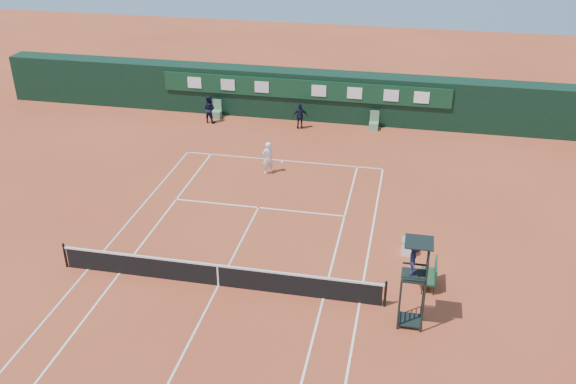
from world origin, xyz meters
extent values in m
plane|color=#B64B2B|center=(0.00, 0.00, 0.00)|extent=(90.00, 90.00, 0.00)
cube|color=silver|center=(0.00, 11.88, 0.01)|extent=(11.05, 0.08, 0.01)
cube|color=white|center=(5.49, 0.00, 0.01)|extent=(0.08, 23.85, 0.01)
cube|color=silver|center=(-5.49, 0.00, 0.01)|extent=(0.08, 23.85, 0.01)
cube|color=white|center=(4.12, 0.00, 0.01)|extent=(0.08, 23.85, 0.01)
cube|color=white|center=(-4.12, 0.00, 0.01)|extent=(0.08, 23.85, 0.01)
cube|color=white|center=(0.00, 6.40, 0.01)|extent=(8.31, 0.08, 0.01)
cube|color=silver|center=(0.00, 0.00, 0.01)|extent=(0.08, 12.88, 0.01)
cube|color=white|center=(0.00, 11.73, 0.01)|extent=(0.08, 0.30, 0.01)
cube|color=black|center=(0.00, 0.00, 0.45)|extent=(12.60, 0.04, 0.90)
cube|color=white|center=(0.00, 0.00, 0.93)|extent=(12.80, 0.06, 0.08)
cube|color=white|center=(0.00, 0.00, 0.46)|extent=(0.06, 0.05, 0.92)
cylinder|color=black|center=(6.40, 0.00, 0.55)|extent=(0.10, 0.10, 1.10)
cylinder|color=black|center=(-6.40, 0.00, 0.55)|extent=(0.10, 0.10, 1.10)
cube|color=black|center=(0.00, 18.75, 1.50)|extent=(40.00, 1.50, 3.00)
cube|color=#0E361E|center=(0.00, 17.94, 2.10)|extent=(18.00, 0.10, 1.20)
cube|color=white|center=(-7.00, 17.87, 2.10)|extent=(0.90, 0.04, 0.70)
cube|color=silver|center=(-4.80, 17.87, 2.10)|extent=(0.90, 0.04, 0.70)
cube|color=silver|center=(-2.60, 17.87, 2.10)|extent=(0.90, 0.04, 0.70)
cube|color=white|center=(1.00, 17.87, 2.10)|extent=(0.90, 0.04, 0.70)
cube|color=white|center=(3.20, 17.87, 2.10)|extent=(0.90, 0.04, 0.70)
cube|color=white|center=(5.40, 17.87, 2.10)|extent=(0.90, 0.04, 0.70)
cube|color=white|center=(7.20, 17.87, 2.10)|extent=(0.90, 0.04, 0.70)
cube|color=#619468|center=(-5.50, 17.45, 0.23)|extent=(0.55, 0.50, 0.46)
cube|color=#5D8E68|center=(-5.50, 17.67, 0.80)|extent=(0.55, 0.06, 0.70)
cube|color=#63976E|center=(4.50, 17.45, 0.23)|extent=(0.55, 0.50, 0.46)
cube|color=#55835B|center=(4.50, 17.67, 0.80)|extent=(0.55, 0.06, 0.70)
cylinder|color=black|center=(6.93, -1.22, 1.00)|extent=(0.07, 0.07, 2.00)
cylinder|color=black|center=(6.93, -0.42, 1.00)|extent=(0.07, 0.07, 2.00)
cylinder|color=black|center=(7.73, -1.22, 1.00)|extent=(0.07, 0.07, 2.00)
cylinder|color=black|center=(7.73, -0.42, 1.00)|extent=(0.07, 0.07, 2.00)
cube|color=black|center=(7.33, -0.82, 2.04)|extent=(0.85, 0.85, 0.08)
cube|color=black|center=(7.73, -0.82, 2.45)|extent=(0.06, 0.85, 0.80)
cube|color=black|center=(7.33, -1.24, 2.25)|extent=(0.85, 0.05, 0.06)
cube|color=black|center=(7.33, -0.40, 2.25)|extent=(0.85, 0.05, 0.06)
cylinder|color=black|center=(7.73, -1.22, 2.90)|extent=(0.04, 0.04, 1.00)
cylinder|color=black|center=(7.73, -0.42, 2.90)|extent=(0.04, 0.04, 1.00)
cube|color=black|center=(7.38, -0.82, 3.40)|extent=(0.95, 0.95, 0.04)
cube|color=black|center=(7.33, -0.82, 0.15)|extent=(0.80, 0.80, 0.05)
cube|color=black|center=(6.93, -0.82, 0.40)|extent=(0.04, 0.80, 0.04)
cube|color=black|center=(6.93, -0.82, 0.80)|extent=(0.04, 0.80, 0.04)
cube|color=black|center=(6.93, -0.82, 1.20)|extent=(0.04, 0.80, 0.04)
cube|color=black|center=(6.93, -0.82, 1.60)|extent=(0.04, 0.80, 0.04)
imported|color=#1B1C36|center=(7.28, -0.82, 2.72)|extent=(0.47, 0.82, 1.28)
cube|color=#193F24|center=(7.94, 1.60, 0.45)|extent=(0.55, 1.20, 0.08)
cube|color=#173A23|center=(8.19, 1.60, 0.80)|extent=(0.06, 1.20, 0.60)
cylinder|color=black|center=(7.72, 1.05, 0.20)|extent=(0.04, 0.04, 0.41)
cylinder|color=black|center=(8.16, 1.05, 0.20)|extent=(0.04, 0.04, 0.41)
cylinder|color=black|center=(7.72, 2.15, 0.20)|extent=(0.04, 0.04, 0.41)
cylinder|color=black|center=(8.16, 2.15, 0.20)|extent=(0.04, 0.04, 0.41)
cube|color=black|center=(7.77, 1.64, 0.14)|extent=(0.57, 0.81, 0.28)
cube|color=white|center=(7.11, 3.83, 0.30)|extent=(0.55, 0.55, 0.60)
cube|color=#649A72|center=(7.11, 3.83, 0.62)|extent=(0.57, 0.57, 0.05)
sphere|color=yellow|center=(1.15, 5.96, 0.03)|extent=(0.07, 0.07, 0.07)
imported|color=white|center=(-0.42, 10.19, 0.88)|extent=(0.76, 0.74, 1.76)
imported|color=black|center=(-5.70, 16.62, 0.87)|extent=(0.96, 0.81, 1.74)
imported|color=black|center=(0.06, 16.73, 0.79)|extent=(1.00, 0.65, 1.59)
camera|label=1|loc=(6.76, -19.43, 14.68)|focal=40.00mm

